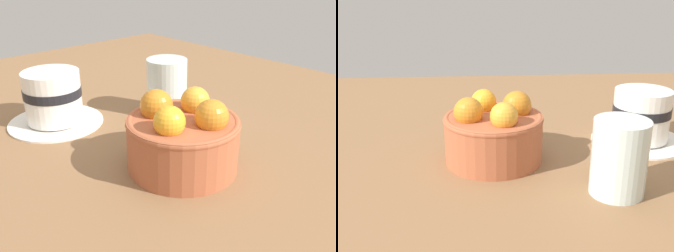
{
  "view_description": "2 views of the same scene",
  "coord_description": "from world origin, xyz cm",
  "views": [
    {
      "loc": [
        -29.82,
        30.0,
        25.26
      ],
      "look_at": [
        0.63,
        1.91,
        6.17
      ],
      "focal_mm": 40.38,
      "sensor_mm": 36.0,
      "label": 1
    },
    {
      "loc": [
        -2.13,
        -54.55,
        25.11
      ],
      "look_at": [
        1.95,
        2.4,
        4.28
      ],
      "focal_mm": 43.69,
      "sensor_mm": 36.0,
      "label": 2
    }
  ],
  "objects": [
    {
      "name": "coffee_cup",
      "position": [
        23.74,
        5.33,
        4.06
      ],
      "size": [
        15.06,
        15.06,
        8.63
      ],
      "color": "white",
      "rests_on": "ground_plane"
    },
    {
      "name": "water_glass",
      "position": [
        14.68,
        -10.79,
        4.72
      ],
      "size": [
        6.75,
        6.75,
        9.45
      ],
      "primitive_type": "cylinder",
      "color": "silver",
      "rests_on": "ground_plane"
    },
    {
      "name": "terracotta_bowl",
      "position": [
        0.01,
        0.0,
        4.33
      ],
      "size": [
        14.23,
        14.23,
        9.92
      ],
      "color": "#AD5938",
      "rests_on": "ground_plane"
    },
    {
      "name": "ground_plane",
      "position": [
        0.0,
        0.0,
        -2.23
      ],
      "size": [
        141.79,
        108.25,
        4.47
      ],
      "primitive_type": "cube",
      "color": "brown"
    }
  ]
}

